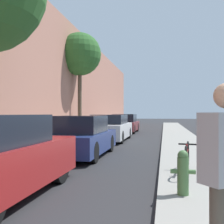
# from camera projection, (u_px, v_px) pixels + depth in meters

# --- Properties ---
(ground_plane) EXTENTS (120.00, 120.00, 0.00)m
(ground_plane) POSITION_uv_depth(u_px,v_px,m) (125.00, 141.00, 14.57)
(ground_plane) COLOR #28282B
(sidewalk_left) EXTENTS (2.00, 52.00, 0.12)m
(sidewalk_left) POSITION_uv_depth(u_px,v_px,m) (73.00, 139.00, 15.11)
(sidewalk_left) COLOR gray
(sidewalk_left) RESTS_ON ground
(sidewalk_right) EXTENTS (2.00, 52.00, 0.12)m
(sidewalk_right) POSITION_uv_depth(u_px,v_px,m) (182.00, 141.00, 14.03)
(sidewalk_right) COLOR gray
(sidewalk_right) RESTS_ON ground
(building_facade_left) EXTENTS (0.70, 52.00, 7.32)m
(building_facade_left) POSITION_uv_depth(u_px,v_px,m) (50.00, 74.00, 15.38)
(building_facade_left) COLOR tan
(building_facade_left) RESTS_ON ground
(parked_car_navy) EXTENTS (1.79, 4.03, 1.39)m
(parked_car_navy) POSITION_uv_depth(u_px,v_px,m) (80.00, 137.00, 9.49)
(parked_car_navy) COLOR black
(parked_car_navy) RESTS_ON ground
(parked_car_white) EXTENTS (1.79, 4.68, 1.40)m
(parked_car_white) POSITION_uv_depth(u_px,v_px,m) (110.00, 128.00, 14.89)
(parked_car_white) COLOR black
(parked_car_white) RESTS_ON ground
(parked_car_maroon) EXTENTS (1.79, 4.47, 1.41)m
(parked_car_maroon) POSITION_uv_depth(u_px,v_px,m) (125.00, 124.00, 21.05)
(parked_car_maroon) COLOR black
(parked_car_maroon) RESTS_ON ground
(street_tree_far) EXTENTS (2.78, 2.78, 6.59)m
(street_tree_far) POSITION_uv_depth(u_px,v_px,m) (80.00, 55.00, 17.90)
(street_tree_far) COLOR brown
(street_tree_far) RESTS_ON sidewalk_left
(fire_hydrant) EXTENTS (0.41, 0.19, 0.74)m
(fire_hydrant) POSITION_uv_depth(u_px,v_px,m) (183.00, 172.00, 4.59)
(fire_hydrant) COLOR #47703D
(fire_hydrant) RESTS_ON sidewalk_right
(bicycle) EXTENTS (0.44, 1.65, 0.67)m
(bicycle) POSITION_uv_depth(u_px,v_px,m) (187.00, 158.00, 6.29)
(bicycle) COLOR black
(bicycle) RESTS_ON sidewalk_right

